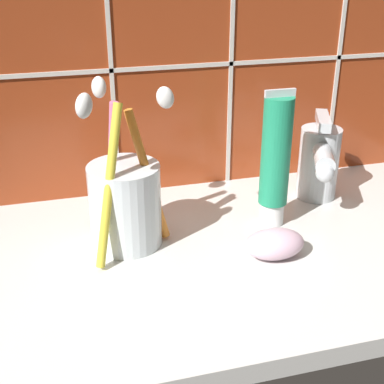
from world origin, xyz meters
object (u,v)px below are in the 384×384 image
object	(u,v)px
sink_faucet	(319,161)
soap_bar	(275,244)
toothpaste_tube	(275,160)
toothbrush_cup	(125,201)

from	to	relation	value
sink_faucet	soap_bar	distance (cm)	15.66
toothpaste_tube	sink_faucet	size ratio (longest dim) A/B	1.45
toothpaste_tube	soap_bar	world-z (taller)	toothpaste_tube
toothbrush_cup	sink_faucet	size ratio (longest dim) A/B	1.69
toothpaste_tube	soap_bar	xyz separation A→B (cm)	(-2.49, -6.74, -6.27)
toothbrush_cup	soap_bar	bearing A→B (deg)	-25.39
toothbrush_cup	sink_faucet	bearing A→B (deg)	10.47
toothbrush_cup	toothpaste_tube	distance (cm)	16.81
toothbrush_cup	sink_faucet	distance (cm)	24.85
toothpaste_tube	soap_bar	distance (cm)	9.53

